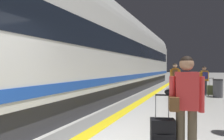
# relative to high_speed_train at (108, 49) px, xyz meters

# --- Properties ---
(safety_line_strip) EXTENTS (0.36, 80.00, 0.01)m
(safety_line_strip) POSITION_rel_high_speed_train_xyz_m (2.20, 2.45, -2.50)
(safety_line_strip) COLOR yellow
(safety_line_strip) RESTS_ON ground
(tactile_edge_band) EXTENTS (0.71, 80.00, 0.01)m
(tactile_edge_band) POSITION_rel_high_speed_train_xyz_m (1.83, 2.45, -2.50)
(tactile_edge_band) COLOR slate
(tactile_edge_band) RESTS_ON ground
(high_speed_train) EXTENTS (2.94, 26.72, 4.97)m
(high_speed_train) POSITION_rel_high_speed_train_xyz_m (0.00, 0.00, 0.00)
(high_speed_train) COLOR #38383D
(high_speed_train) RESTS_ON ground
(traveller_foreground) EXTENTS (0.54, 0.35, 1.67)m
(traveller_foreground) POSITION_rel_high_speed_train_xyz_m (4.24, -6.13, -1.53)
(traveller_foreground) COLOR brown
(traveller_foreground) RESTS_ON ground
(rolling_suitcase_foreground) EXTENTS (0.43, 0.33, 1.05)m
(rolling_suitcase_foreground) POSITION_rel_high_speed_train_xyz_m (3.91, -6.21, -2.14)
(rolling_suitcase_foreground) COLOR black
(rolling_suitcase_foreground) RESTS_ON ground
(passenger_near) EXTENTS (0.53, 0.36, 1.72)m
(passenger_near) POSITION_rel_high_speed_train_xyz_m (3.39, 1.37, -1.48)
(passenger_near) COLOR brown
(passenger_near) RESTS_ON ground
(duffel_bag_near) EXTENTS (0.44, 0.26, 0.36)m
(duffel_bag_near) POSITION_rel_high_speed_train_xyz_m (3.07, 1.22, -2.35)
(duffel_bag_near) COLOR black
(duffel_bag_near) RESTS_ON ground
(passenger_mid) EXTENTS (0.47, 0.36, 1.55)m
(passenger_mid) POSITION_rel_high_speed_train_xyz_m (4.84, 2.01, -1.58)
(passenger_mid) COLOR #383842
(passenger_mid) RESTS_ON ground
(suitcase_mid) EXTENTS (0.41, 0.29, 0.95)m
(suitcase_mid) POSITION_rel_high_speed_train_xyz_m (5.16, 1.73, -2.19)
(suitcase_mid) COLOR #596038
(suitcase_mid) RESTS_ON ground
(waste_bin) EXTENTS (0.46, 0.46, 0.91)m
(waste_bin) POSITION_rel_high_speed_train_xyz_m (5.42, 1.34, -2.04)
(waste_bin) COLOR #4C4C51
(waste_bin) RESTS_ON ground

